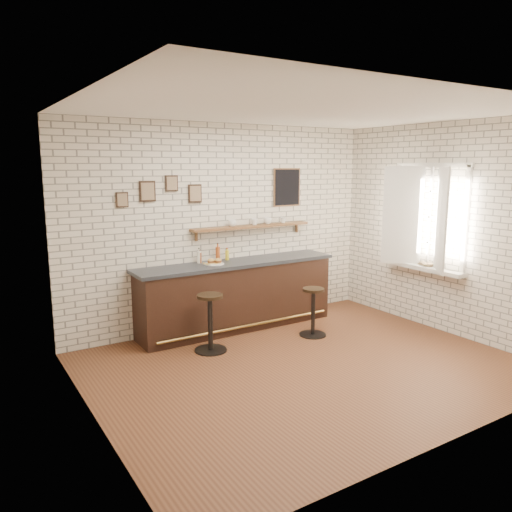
% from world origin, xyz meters
% --- Properties ---
extents(ground, '(5.00, 5.00, 0.00)m').
position_xyz_m(ground, '(0.00, 0.00, 0.00)').
color(ground, brown).
rests_on(ground, ground).
extents(bar_counter, '(3.10, 0.65, 1.01)m').
position_xyz_m(bar_counter, '(0.02, 1.70, 0.51)').
color(bar_counter, black).
rests_on(bar_counter, ground).
extents(sandwich_plate, '(0.28, 0.28, 0.01)m').
position_xyz_m(sandwich_plate, '(-0.36, 1.69, 1.02)').
color(sandwich_plate, white).
rests_on(sandwich_plate, bar_counter).
extents(ciabatta_sandwich, '(0.21, 0.15, 0.07)m').
position_xyz_m(ciabatta_sandwich, '(-0.35, 1.69, 1.06)').
color(ciabatta_sandwich, tan).
rests_on(ciabatta_sandwich, sandwich_plate).
extents(potato_chips, '(0.27, 0.20, 0.00)m').
position_xyz_m(potato_chips, '(-0.39, 1.69, 1.02)').
color(potato_chips, gold).
rests_on(potato_chips, sandwich_plate).
extents(bitters_bottle_brown, '(0.06, 0.06, 0.20)m').
position_xyz_m(bitters_bottle_brown, '(-0.49, 1.88, 1.09)').
color(bitters_bottle_brown, brown).
rests_on(bitters_bottle_brown, bar_counter).
extents(bitters_bottle_white, '(0.06, 0.06, 0.22)m').
position_xyz_m(bitters_bottle_white, '(-0.50, 1.88, 1.10)').
color(bitters_bottle_white, silver).
rests_on(bitters_bottle_white, bar_counter).
extents(bitters_bottle_amber, '(0.06, 0.06, 0.27)m').
position_xyz_m(bitters_bottle_amber, '(-0.20, 1.88, 1.12)').
color(bitters_bottle_amber, '#9B4319').
rests_on(bitters_bottle_amber, bar_counter).
extents(condiment_bottle_yellow, '(0.06, 0.06, 0.18)m').
position_xyz_m(condiment_bottle_yellow, '(-0.04, 1.88, 1.09)').
color(condiment_bottle_yellow, gold).
rests_on(condiment_bottle_yellow, bar_counter).
extents(bar_stool_left, '(0.42, 0.42, 0.76)m').
position_xyz_m(bar_stool_left, '(-0.75, 1.07, 0.41)').
color(bar_stool_left, black).
rests_on(bar_stool_left, ground).
extents(bar_stool_right, '(0.38, 0.38, 0.69)m').
position_xyz_m(bar_stool_right, '(0.76, 0.84, 0.37)').
color(bar_stool_right, black).
rests_on(bar_stool_right, ground).
extents(wall_shelf, '(2.00, 0.18, 0.18)m').
position_xyz_m(wall_shelf, '(0.40, 1.90, 1.48)').
color(wall_shelf, brown).
rests_on(wall_shelf, ground).
extents(shelf_cup_a, '(0.13, 0.13, 0.10)m').
position_xyz_m(shelf_cup_a, '(0.05, 1.90, 1.55)').
color(shelf_cup_a, white).
rests_on(shelf_cup_a, wall_shelf).
extents(shelf_cup_b, '(0.14, 0.14, 0.10)m').
position_xyz_m(shelf_cup_b, '(0.45, 1.90, 1.55)').
color(shelf_cup_b, white).
rests_on(shelf_cup_b, wall_shelf).
extents(shelf_cup_c, '(0.15, 0.15, 0.10)m').
position_xyz_m(shelf_cup_c, '(0.69, 1.90, 1.55)').
color(shelf_cup_c, white).
rests_on(shelf_cup_c, wall_shelf).
extents(shelf_cup_d, '(0.13, 0.13, 0.09)m').
position_xyz_m(shelf_cup_d, '(0.98, 1.90, 1.54)').
color(shelf_cup_d, white).
rests_on(shelf_cup_d, wall_shelf).
extents(back_wall_decor, '(2.96, 0.02, 0.56)m').
position_xyz_m(back_wall_decor, '(0.23, 1.98, 2.05)').
color(back_wall_decor, black).
rests_on(back_wall_decor, ground).
extents(window_sill, '(0.20, 1.35, 0.06)m').
position_xyz_m(window_sill, '(2.40, 0.30, 0.90)').
color(window_sill, white).
rests_on(window_sill, ground).
extents(casement_window, '(0.40, 1.30, 1.56)m').
position_xyz_m(casement_window, '(2.36, 0.30, 1.65)').
color(casement_window, white).
rests_on(casement_window, ground).
extents(book_lower, '(0.21, 0.26, 0.02)m').
position_xyz_m(book_lower, '(2.38, 0.30, 0.94)').
color(book_lower, tan).
rests_on(book_lower, window_sill).
extents(book_upper, '(0.26, 0.28, 0.02)m').
position_xyz_m(book_upper, '(2.38, 0.33, 0.96)').
color(book_upper, tan).
rests_on(book_upper, book_lower).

